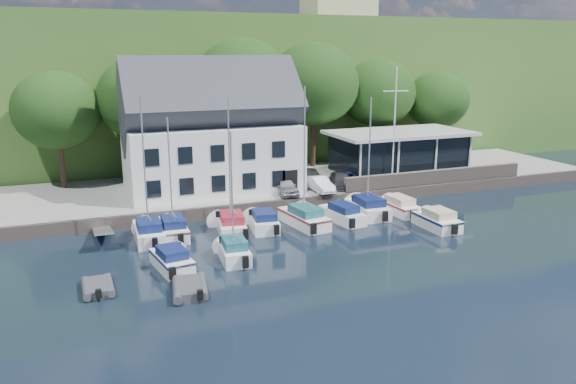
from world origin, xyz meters
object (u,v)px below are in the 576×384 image
(car_blue, at_px, (347,178))
(car_silver, at_px, (285,186))
(boat_r1_1, at_px, (170,173))
(boat_r1_5, at_px, (342,212))
(car_dgrey, at_px, (341,180))
(boat_r1_3, at_px, (263,220))
(flagpole, at_px, (394,127))
(car_white, at_px, (320,184))
(harbor_building, at_px, (211,138))
(boat_r1_2, at_px, (230,169))
(boat_r2_4, at_px, (437,218))
(boat_r1_6, at_px, (369,155))
(dinghy_1, at_px, (190,287))
(club_pavilion, at_px, (399,153))
(boat_r2_1, at_px, (232,191))
(boat_r1_7, at_px, (398,204))
(dinghy_0, at_px, (98,286))
(boat_r1_4, at_px, (304,163))
(boat_r2_0, at_px, (172,258))
(boat_r1_0, at_px, (145,174))

(car_blue, bearing_deg, car_silver, -154.27)
(boat_r1_1, bearing_deg, boat_r1_5, -1.65)
(car_dgrey, height_order, boat_r1_3, car_dgrey)
(flagpole, bearing_deg, car_white, -179.09)
(flagpole, distance_m, boat_r1_1, 20.74)
(harbor_building, height_order, boat_r1_1, harbor_building)
(boat_r1_2, bearing_deg, boat_r2_4, -7.86)
(boat_r1_6, bearing_deg, dinghy_1, -146.09)
(club_pavilion, distance_m, boat_r2_1, 24.55)
(boat_r1_5, distance_m, boat_r2_1, 11.55)
(boat_r1_6, height_order, boat_r2_4, boat_r1_6)
(boat_r1_5, bearing_deg, car_blue, 51.69)
(car_silver, relative_size, car_white, 1.02)
(car_silver, bearing_deg, club_pavilion, 18.53)
(car_silver, distance_m, boat_r1_7, 9.19)
(boat_r1_2, height_order, boat_r1_6, boat_r1_6)
(car_silver, distance_m, boat_r2_4, 12.56)
(car_dgrey, height_order, boat_r2_4, car_dgrey)
(boat_r1_1, xyz_separation_m, dinghy_0, (-5.35, -7.67, -4.15))
(car_blue, xyz_separation_m, boat_r1_4, (-6.82, -6.51, 3.05))
(club_pavilion, height_order, boat_r1_2, boat_r1_2)
(car_silver, distance_m, boat_r2_0, 15.39)
(car_silver, distance_m, dinghy_1, 18.03)
(car_white, xyz_separation_m, car_blue, (3.13, 1.15, -0.02))
(car_silver, xyz_separation_m, boat_r1_7, (7.57, -5.12, -0.96))
(boat_r2_1, bearing_deg, car_dgrey, 45.41)
(boat_r1_4, bearing_deg, boat_r1_5, -8.69)
(boat_r1_2, relative_size, boat_r2_4, 1.68)
(boat_r2_0, bearing_deg, boat_r1_6, 10.14)
(boat_r1_6, relative_size, dinghy_0, 3.44)
(dinghy_1, bearing_deg, car_blue, 50.82)
(harbor_building, xyz_separation_m, flagpole, (15.22, -3.94, 0.73))
(boat_r1_2, relative_size, dinghy_0, 3.31)
(car_silver, relative_size, boat_r2_4, 0.70)
(car_dgrey, height_order, flagpole, flagpole)
(harbor_building, xyz_separation_m, boat_r2_4, (13.13, -13.51, -4.62))
(car_dgrey, distance_m, boat_r1_1, 16.58)
(boat_r2_4, height_order, dinghy_1, boat_r2_4)
(boat_r1_6, bearing_deg, boat_r2_0, -157.53)
(boat_r1_2, relative_size, boat_r1_6, 0.96)
(dinghy_0, bearing_deg, boat_r1_3, 30.11)
(boat_r1_1, bearing_deg, car_silver, 27.39)
(boat_r2_1, bearing_deg, harbor_building, 85.77)
(car_blue, xyz_separation_m, boat_r1_6, (-1.22, -5.92, 3.15))
(car_blue, relative_size, dinghy_0, 1.28)
(car_white, bearing_deg, car_blue, 19.68)
(car_dgrey, distance_m, flagpole, 6.52)
(car_blue, bearing_deg, boat_r1_3, -130.78)
(boat_r1_5, bearing_deg, boat_r1_0, 168.45)
(boat_r1_2, relative_size, dinghy_1, 2.92)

